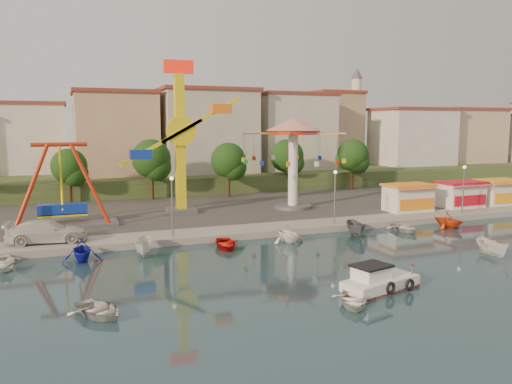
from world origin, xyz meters
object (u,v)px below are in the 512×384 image
pirate_ship_ride (62,186)px  kamikaze_tower (185,143)px  rowboat_a (99,310)px  skiff (493,248)px  cabin_motorboat (378,283)px  van (47,231)px  wave_swinger (293,143)px

pirate_ship_ride → kamikaze_tower: 13.51m
rowboat_a → skiff: bearing=-26.5°
cabin_motorboat → rowboat_a: bearing=159.6°
van → wave_swinger: bearing=-68.2°
kamikaze_tower → wave_swinger: kamikaze_tower is taller
rowboat_a → pirate_ship_ride: bearing=64.0°
pirate_ship_ride → rowboat_a: size_ratio=2.88×
kamikaze_tower → rowboat_a: kamikaze_tower is taller
pirate_ship_ride → wave_swinger: (24.97, 1.08, 3.80)m
skiff → van: (-32.64, 14.87, 0.84)m
pirate_ship_ride → cabin_motorboat: bearing=-54.7°
kamikaze_tower → wave_swinger: size_ratio=1.42×
pirate_ship_ride → rowboat_a: (1.73, -23.90, -4.03)m
wave_swinger → cabin_motorboat: 28.69m
kamikaze_tower → van: 18.30m
cabin_motorboat → van: bearing=122.3°
van → kamikaze_tower: bearing=-50.7°
kamikaze_tower → cabin_motorboat: (5.58, -28.30, -7.85)m
cabin_motorboat → skiff: (13.14, 3.70, 0.19)m
cabin_motorboat → van: 26.95m
cabin_motorboat → skiff: size_ratio=1.57×
kamikaze_tower → wave_swinger: 12.40m
pirate_ship_ride → kamikaze_tower: kamikaze_tower is taller
pirate_ship_ride → skiff: size_ratio=2.84×
kamikaze_tower → wave_swinger: bearing=-6.9°
skiff → van: 35.88m
wave_swinger → pirate_ship_ride: bearing=-177.5°
pirate_ship_ride → rowboat_a: 24.30m
cabin_motorboat → rowboat_a: 16.62m
kamikaze_tower → rowboat_a: 29.74m
pirate_ship_ride → skiff: pirate_ship_ride is taller
wave_swinger → rowboat_a: (-23.24, -24.98, -7.84)m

